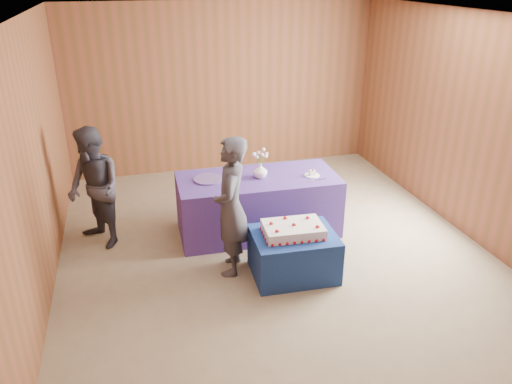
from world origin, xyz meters
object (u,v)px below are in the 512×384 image
object	(u,v)px
serving_table	(258,204)
cake_table	(294,254)
guest_right	(95,189)
sheet_cake	(293,229)
vase	(260,171)
guest_left	(231,207)

from	to	relation	value
serving_table	cake_table	bearing A→B (deg)	-82.43
serving_table	guest_right	bearing A→B (deg)	176.16
cake_table	guest_right	size ratio (longest dim) A/B	0.61
sheet_cake	vase	xyz separation A→B (m)	(-0.08, 1.05, 0.28)
sheet_cake	vase	distance (m)	1.10
guest_left	guest_right	size ratio (longest dim) A/B	1.06
guest_right	guest_left	bearing A→B (deg)	23.51
cake_table	vase	xyz separation A→B (m)	(-0.09, 1.06, 0.59)
serving_table	sheet_cake	size ratio (longest dim) A/B	2.89
cake_table	serving_table	xyz separation A→B (m)	(-0.12, 1.08, 0.12)
serving_table	guest_left	distance (m)	1.05
sheet_cake	serving_table	bearing A→B (deg)	98.84
serving_table	vase	world-z (taller)	vase
serving_table	sheet_cake	world-z (taller)	serving_table
guest_left	guest_right	xyz separation A→B (m)	(-1.44, 0.99, -0.04)
vase	guest_right	distance (m)	2.00
vase	serving_table	bearing A→B (deg)	144.48
cake_table	guest_left	world-z (taller)	guest_left
serving_table	guest_right	size ratio (longest dim) A/B	1.35
vase	guest_left	xyz separation A→B (m)	(-0.54, -0.80, -0.06)
cake_table	guest_left	xyz separation A→B (m)	(-0.64, 0.26, 0.53)
serving_table	vase	size ratio (longest dim) A/B	10.77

